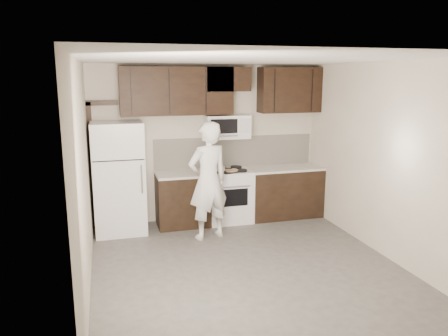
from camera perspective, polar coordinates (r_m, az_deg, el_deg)
name	(u,v)px	position (r m, az deg, el deg)	size (l,w,h in m)	color
floor	(247,268)	(5.96, 3.05, -12.89)	(4.50, 4.50, 0.00)	#4B4947
back_wall	(207,143)	(7.67, -2.18, 3.27)	(4.00, 4.00, 0.00)	#BBAF9F
ceiling	(250,59)	(5.42, 3.38, 14.01)	(4.50, 4.50, 0.00)	white
counter_run	(245,194)	(7.72, 2.77, -3.46)	(2.95, 0.64, 0.91)	black
stove	(229,195)	(7.63, 0.61, -3.59)	(0.76, 0.66, 0.94)	white
backsplash	(235,151)	(7.81, 1.42, 2.18)	(2.90, 0.02, 0.54)	silver
upper_cabinets	(221,89)	(7.47, -0.34, 10.24)	(3.48, 0.35, 0.78)	black
microwave	(227,127)	(7.52, 0.38, 5.42)	(0.76, 0.42, 0.40)	white
refrigerator	(119,178)	(7.20, -13.57, -1.27)	(0.80, 0.76, 1.80)	white
door_trim	(94,154)	(7.45, -16.63, 1.73)	(0.50, 0.08, 2.12)	black
saucepan	(221,169)	(7.32, -0.39, -0.14)	(0.26, 0.17, 0.15)	silver
baking_tray	(231,171)	(7.40, 0.89, -0.42)	(0.37, 0.28, 0.02)	black
pizza	(231,170)	(7.40, 0.89, -0.28)	(0.25, 0.25, 0.02)	#CAAC87
person	(208,181)	(6.73, -2.08, -1.70)	(0.67, 0.44, 1.84)	silver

